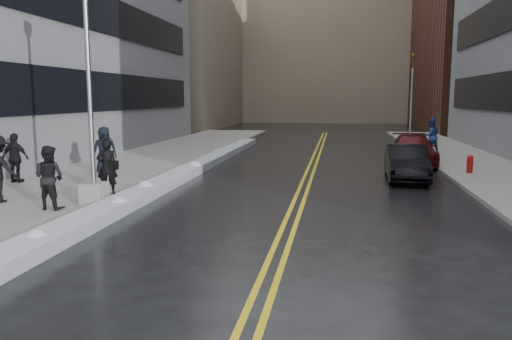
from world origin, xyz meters
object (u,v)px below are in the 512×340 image
at_px(pedestrian_b, 49,177).
at_px(pedestrian_c, 105,150).
at_px(pedestrian_east, 431,136).
at_px(car_maroon, 413,150).
at_px(car_black, 406,163).
at_px(pedestrian_d, 16,158).
at_px(pedestrian_fedora, 107,167).
at_px(traffic_signal, 411,94).
at_px(fire_hydrant, 470,163).
at_px(lamppost, 91,121).

relative_size(pedestrian_b, pedestrian_c, 0.92).
bearing_deg(pedestrian_east, car_maroon, 48.63).
bearing_deg(car_black, pedestrian_d, -163.37).
bearing_deg(pedestrian_b, car_maroon, -125.66).
bearing_deg(pedestrian_fedora, car_black, -170.21).
xyz_separation_m(pedestrian_c, pedestrian_d, (-2.24, -2.43, -0.06)).
bearing_deg(traffic_signal, pedestrian_east, -89.35).
distance_m(fire_hydrant, traffic_signal, 14.30).
bearing_deg(lamppost, pedestrian_c, 112.91).
xyz_separation_m(pedestrian_east, car_maroon, (-1.36, -3.18, -0.43)).
distance_m(pedestrian_fedora, car_black, 11.15).
bearing_deg(car_black, traffic_signal, 83.76).
bearing_deg(car_black, pedestrian_east, 75.95).
xyz_separation_m(fire_hydrant, car_black, (-2.70, -1.40, 0.14)).
distance_m(pedestrian_c, pedestrian_d, 3.31).
bearing_deg(car_black, pedestrian_c, -171.97).
relative_size(fire_hydrant, pedestrian_east, 0.37).
xyz_separation_m(lamppost, pedestrian_b, (-0.82, -0.92, -1.51)).
relative_size(lamppost, traffic_signal, 1.27).
height_order(pedestrian_fedora, pedestrian_east, pedestrian_east).
height_order(pedestrian_c, car_black, pedestrian_c).
bearing_deg(lamppost, pedestrian_fedora, 99.05).
bearing_deg(pedestrian_d, car_black, -161.12).
distance_m(traffic_signal, pedestrian_d, 25.22).
height_order(pedestrian_fedora, pedestrian_d, pedestrian_d).
xyz_separation_m(pedestrian_fedora, car_black, (9.81, 5.29, -0.34)).
xyz_separation_m(fire_hydrant, pedestrian_fedora, (-12.51, -6.69, 0.48)).
height_order(pedestrian_fedora, pedestrian_b, pedestrian_fedora).
relative_size(pedestrian_d, car_black, 0.43).
height_order(pedestrian_fedora, pedestrian_c, pedestrian_c).
distance_m(traffic_signal, car_maroon, 11.00).
relative_size(fire_hydrant, car_black, 0.18).
xyz_separation_m(lamppost, pedestrian_east, (11.88, 14.59, -1.40)).
xyz_separation_m(pedestrian_c, pedestrian_east, (14.13, 9.27, 0.03)).
relative_size(lamppost, pedestrian_c, 3.99).
height_order(pedestrian_d, car_maroon, pedestrian_d).
height_order(pedestrian_east, car_maroon, pedestrian_east).
relative_size(fire_hydrant, traffic_signal, 0.12).
relative_size(pedestrian_c, pedestrian_east, 0.97).
relative_size(pedestrian_fedora, pedestrian_d, 0.99).
bearing_deg(pedestrian_fedora, pedestrian_b, 55.98).
bearing_deg(pedestrian_d, pedestrian_east, -140.30).
xyz_separation_m(lamppost, pedestrian_fedora, (-0.21, 1.31, -1.50)).
relative_size(traffic_signal, pedestrian_fedora, 3.41).
xyz_separation_m(fire_hydrant, traffic_signal, (-0.50, 14.00, 2.85)).
height_order(pedestrian_b, pedestrian_d, pedestrian_d).
bearing_deg(pedestrian_d, car_maroon, -146.29).
bearing_deg(pedestrian_east, traffic_signal, -107.60).
height_order(fire_hydrant, pedestrian_b, pedestrian_b).
bearing_deg(traffic_signal, fire_hydrant, -87.95).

